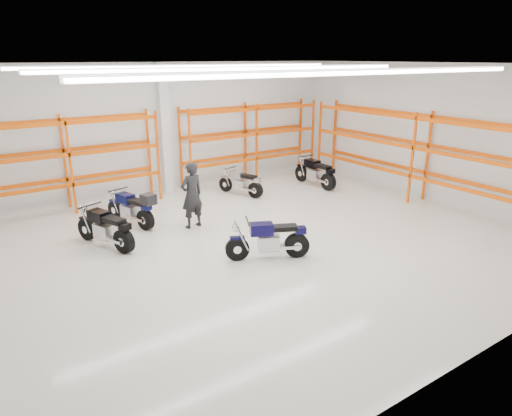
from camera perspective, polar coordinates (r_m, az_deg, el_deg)
ground at (r=12.12m, az=0.20°, el=-4.28°), size 14.00×14.00×0.00m
room_shell at (r=11.28m, az=0.15°, el=11.33°), size 14.02×12.02×4.51m
motorcycle_main at (r=11.00m, az=1.94°, el=-4.05°), size 1.91×1.05×1.01m
motorcycle_back_a at (r=12.25m, az=-18.20°, el=-2.54°), size 0.98×2.02×1.04m
motorcycle_back_b at (r=13.57m, az=-15.11°, el=-0.08°), size 0.95×2.06×1.08m
motorcycle_back_c at (r=16.08m, az=-1.75°, el=3.12°), size 0.85×1.82×0.93m
motorcycle_back_d at (r=17.32m, az=7.54°, el=4.33°), size 0.72×2.18×1.07m
standing_man at (r=12.99m, az=-8.03°, el=1.61°), size 0.76×0.56×1.92m
structural_column at (r=16.50m, az=-11.38°, el=9.62°), size 0.32×0.32×4.50m
pallet_racking_back_left at (r=15.28m, az=-22.60°, el=6.11°), size 5.67×0.87×3.00m
pallet_racking_back_right at (r=17.86m, az=-0.65°, el=9.11°), size 5.67×0.87×3.00m
pallet_racking_side at (r=16.02m, az=19.92°, el=7.04°), size 0.87×9.07×3.00m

